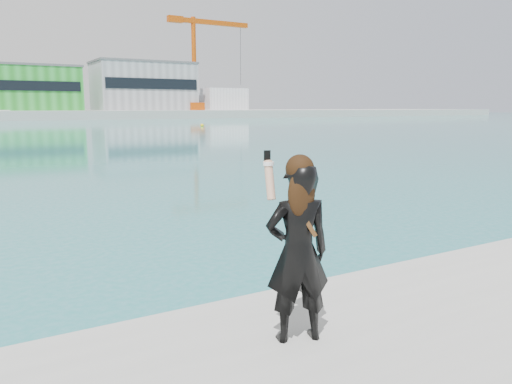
{
  "coord_description": "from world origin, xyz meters",
  "views": [
    {
      "loc": [
        -2.09,
        -3.43,
        2.78
      ],
      "look_at": [
        0.25,
        0.59,
        1.99
      ],
      "focal_mm": 35.0,
      "sensor_mm": 36.0,
      "label": 1
    }
  ],
  "objects": [
    {
      "name": "woman",
      "position": [
        0.25,
        -0.12,
        1.62
      ],
      "size": [
        0.64,
        0.5,
        1.63
      ],
      "rotation": [
        0.0,
        0.0,
        2.87
      ],
      "color": "black",
      "rests_on": "near_quay"
    },
    {
      "name": "flagpole_right",
      "position": [
        22.09,
        121.0,
        6.54
      ],
      "size": [
        1.28,
        0.16,
        8.0
      ],
      "color": "silver",
      "rests_on": "far_quay"
    },
    {
      "name": "buoy_near",
      "position": [
        28.12,
        64.13,
        0.0
      ],
      "size": [
        0.5,
        0.5,
        0.5
      ],
      "primitive_type": "sphere",
      "color": "yellow",
      "rests_on": "ground"
    },
    {
      "name": "warehouse_green",
      "position": [
        8.0,
        127.98,
        7.26
      ],
      "size": [
        30.6,
        16.36,
        10.5
      ],
      "color": "#238E28",
      "rests_on": "far_quay"
    },
    {
      "name": "dock_crane",
      "position": [
        53.2,
        122.0,
        15.07
      ],
      "size": [
        23.0,
        4.0,
        24.0
      ],
      "color": "#DE520D",
      "rests_on": "far_quay"
    },
    {
      "name": "ancillary_shed",
      "position": [
        62.0,
        126.0,
        5.0
      ],
      "size": [
        12.0,
        10.0,
        6.0
      ],
      "primitive_type": "cube",
      "color": "silver",
      "rests_on": "far_quay"
    },
    {
      "name": "warehouse_grey_right",
      "position": [
        40.0,
        127.98,
        8.26
      ],
      "size": [
        25.5,
        15.35,
        12.5
      ],
      "color": "gray",
      "rests_on": "far_quay"
    }
  ]
}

